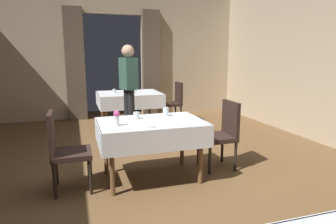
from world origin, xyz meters
TOP-DOWN VIEW (x-y plane):
  - ground at (0.00, 0.00)m, footprint 10.08×10.08m
  - wall_back at (0.00, 4.18)m, footprint 6.40×0.27m
  - dining_table_mid at (-0.10, 0.14)m, footprint 1.30×0.88m
  - dining_table_far at (0.14, 2.94)m, footprint 1.33×1.06m
  - chair_mid_left at (-1.13, 0.11)m, footprint 0.44×0.44m
  - chair_mid_right at (0.94, 0.22)m, footprint 0.44×0.44m
  - chair_far_right at (1.19, 3.06)m, footprint 0.44×0.44m
  - flower_vase_mid at (-0.53, 0.02)m, footprint 0.07×0.07m
  - glass_mid_b at (-0.24, 0.32)m, footprint 0.08×0.08m
  - plate_mid_c at (-0.23, -0.11)m, footprint 0.23×0.23m
  - glass_mid_d at (0.17, 0.37)m, footprint 0.08×0.08m
  - flower_vase_far at (0.12, 2.87)m, footprint 0.07×0.07m
  - glass_far_b at (-0.17, 3.01)m, footprint 0.07×0.07m
  - glass_far_c at (0.28, 3.16)m, footprint 0.06×0.06m
  - person_waiter_by_doorway at (-0.05, 1.90)m, footprint 0.29×0.40m

SIDE VIEW (x-z plane):
  - ground at x=0.00m, z-range 0.00..0.00m
  - chair_mid_left at x=-1.13m, z-range 0.05..0.98m
  - chair_mid_right at x=0.94m, z-range 0.05..0.98m
  - chair_far_right at x=1.19m, z-range 0.05..0.98m
  - dining_table_mid at x=-0.10m, z-range 0.28..1.03m
  - dining_table_far at x=0.14m, z-range 0.28..1.03m
  - plate_mid_c at x=-0.23m, z-range 0.75..0.76m
  - glass_far_b at x=-0.17m, z-range 0.75..0.83m
  - glass_far_c at x=0.28m, z-range 0.75..0.84m
  - glass_mid_b at x=-0.24m, z-range 0.75..0.84m
  - glass_mid_d at x=0.17m, z-range 0.75..0.87m
  - flower_vase_mid at x=-0.53m, z-range 0.76..0.94m
  - flower_vase_far at x=0.12m, z-range 0.76..0.96m
  - person_waiter_by_doorway at x=-0.05m, z-range 0.16..1.88m
  - wall_back at x=0.00m, z-range 0.02..3.02m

